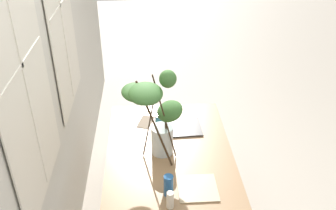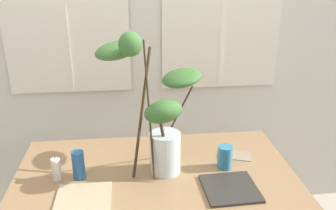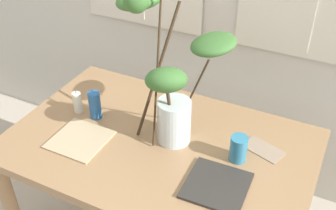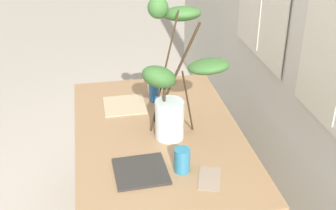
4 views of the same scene
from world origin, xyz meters
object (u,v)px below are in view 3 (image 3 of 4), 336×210
drinking_glass_blue_left (95,105)px  plate_square_right (217,185)px  drinking_glass_blue_right (238,149)px  pillar_candle (77,102)px  vase_with_branches (170,72)px  dining_table (159,158)px  plate_square_left (80,140)px

drinking_glass_blue_left → plate_square_right: bearing=-14.0°
drinking_glass_blue_left → drinking_glass_blue_right: (0.76, 0.02, -0.01)m
drinking_glass_blue_left → pillar_candle: drinking_glass_blue_left is taller
vase_with_branches → dining_table: bearing=-98.6°
plate_square_left → plate_square_right: bearing=0.8°
drinking_glass_blue_left → plate_square_right: 0.76m
drinking_glass_blue_right → pillar_candle: pillar_candle is taller
vase_with_branches → plate_square_right: 0.54m
dining_table → vase_with_branches: (0.01, 0.09, 0.45)m
vase_with_branches → plate_square_left: size_ratio=2.95×
plate_square_left → drinking_glass_blue_left: bearing=100.9°
vase_with_branches → drinking_glass_blue_right: (0.36, -0.03, -0.29)m
plate_square_left → plate_square_right: 0.70m
vase_with_branches → drinking_glass_blue_left: 0.49m
plate_square_left → pillar_candle: size_ratio=1.98×
drinking_glass_blue_left → pillar_candle: (-0.11, -0.00, -0.02)m
drinking_glass_blue_right → plate_square_left: (-0.72, -0.21, -0.06)m
drinking_glass_blue_left → drinking_glass_blue_right: 0.76m
dining_table → plate_square_left: bearing=-155.9°
drinking_glass_blue_left → plate_square_left: 0.21m
dining_table → plate_square_right: bearing=-22.8°
vase_with_branches → drinking_glass_blue_left: size_ratio=5.05×
drinking_glass_blue_right → pillar_candle: bearing=-178.6°
dining_table → drinking_glass_blue_left: drinking_glass_blue_left is taller
vase_with_branches → plate_square_right: vase_with_branches is taller
vase_with_branches → plate_square_left: bearing=-146.0°
drinking_glass_blue_left → drinking_glass_blue_right: drinking_glass_blue_left is taller
plate_square_left → pillar_candle: 0.25m
dining_table → vase_with_branches: size_ratio=1.92×
drinking_glass_blue_right → pillar_candle: 0.87m
plate_square_right → pillar_candle: bearing=167.9°
dining_table → drinking_glass_blue_left: bearing=174.6°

